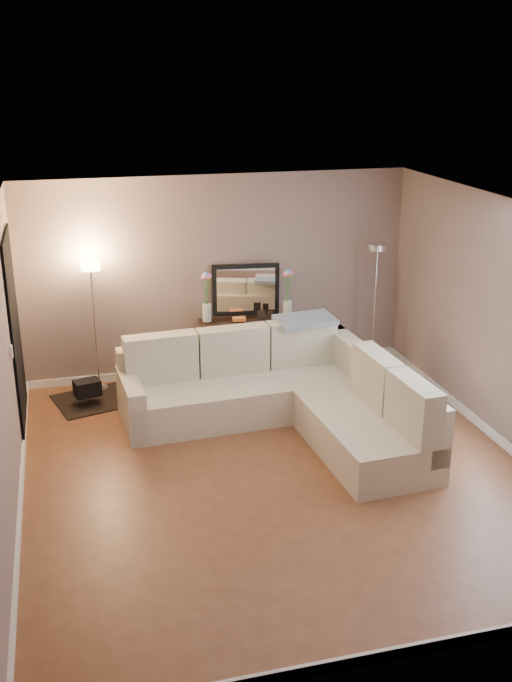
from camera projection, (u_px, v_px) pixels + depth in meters
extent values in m
cube|color=brown|center=(276.00, 469.00, 7.70)|extent=(5.00, 5.50, 0.01)
cube|color=white|center=(278.00, 213.00, 6.81)|extent=(5.00, 5.50, 0.01)
cube|color=gray|center=(218.00, 276.00, 9.77)|extent=(5.00, 0.02, 2.60)
cube|color=gray|center=(399.00, 499.00, 4.75)|extent=(5.00, 0.02, 2.60)
cube|color=gray|center=(3.00, 374.00, 6.66)|extent=(0.02, 5.50, 2.60)
cube|color=gray|center=(510.00, 327.00, 7.85)|extent=(0.02, 5.50, 2.60)
cube|color=white|center=(220.00, 367.00, 10.17)|extent=(5.00, 0.03, 0.10)
cube|color=white|center=(386.00, 655.00, 5.20)|extent=(5.00, 0.03, 0.10)
cube|color=white|center=(21.00, 497.00, 7.10)|extent=(0.03, 5.50, 0.10)
cube|color=white|center=(495.00, 436.00, 8.28)|extent=(0.03, 5.50, 0.10)
cube|color=black|center=(16.00, 333.00, 8.29)|extent=(0.02, 1.20, 2.20)
cube|color=white|center=(12.00, 351.00, 7.48)|extent=(0.02, 0.08, 0.12)
cube|color=beige|center=(244.00, 396.00, 8.86)|extent=(2.85, 1.13, 0.43)
cube|color=beige|center=(235.00, 361.00, 9.10)|extent=(2.80, 0.38, 0.60)
cube|color=beige|center=(132.00, 404.00, 8.45)|extent=(0.25, 0.98, 0.60)
cube|color=beige|center=(365.00, 436.00, 7.92)|extent=(1.07, 1.77, 0.43)
cube|color=beige|center=(379.00, 387.00, 8.36)|extent=(0.37, 2.70, 0.60)
cube|color=beige|center=(161.00, 358.00, 8.66)|extent=(0.85, 0.29, 0.56)
cube|color=beige|center=(233.00, 350.00, 8.91)|extent=(0.85, 0.29, 0.56)
cube|color=beige|center=(301.00, 342.00, 9.16)|extent=(0.85, 0.29, 0.56)
cube|color=beige|center=(376.00, 378.00, 8.12)|extent=(0.28, 0.79, 0.56)
cube|color=beige|center=(414.00, 408.00, 7.40)|extent=(0.28, 0.79, 0.56)
cube|color=gray|center=(305.00, 320.00, 9.09)|extent=(0.75, 0.49, 0.09)
cube|color=black|center=(247.00, 322.00, 9.79)|extent=(1.26, 0.47, 0.04)
cube|color=black|center=(205.00, 355.00, 9.72)|extent=(0.05, 0.05, 0.72)
cube|color=black|center=(203.00, 348.00, 9.97)|extent=(0.05, 0.05, 0.72)
cube|color=black|center=(292.00, 351.00, 9.87)|extent=(0.05, 0.05, 0.72)
cube|color=black|center=(288.00, 344.00, 10.12)|extent=(0.05, 0.05, 0.72)
cube|color=black|center=(247.00, 363.00, 9.99)|extent=(1.18, 0.43, 0.03)
cube|color=#BF3333|center=(209.00, 357.00, 9.88)|extent=(0.05, 0.15, 0.18)
cube|color=#3359A5|center=(212.00, 357.00, 9.89)|extent=(0.05, 0.15, 0.20)
cube|color=gold|center=(215.00, 356.00, 9.89)|extent=(0.06, 0.16, 0.22)
cube|color=#3F7F4C|center=(219.00, 357.00, 9.90)|extent=(0.06, 0.16, 0.18)
cube|color=#994C99|center=(223.00, 356.00, 9.90)|extent=(0.05, 0.15, 0.20)
cube|color=orange|center=(225.00, 355.00, 9.91)|extent=(0.05, 0.15, 0.22)
cube|color=#262626|center=(229.00, 356.00, 9.92)|extent=(0.06, 0.16, 0.18)
cube|color=#4C99B2|center=(233.00, 356.00, 9.92)|extent=(0.06, 0.16, 0.20)
cube|color=#B2A58C|center=(236.00, 355.00, 9.92)|extent=(0.05, 0.15, 0.22)
cube|color=brown|center=(239.00, 356.00, 9.94)|extent=(0.05, 0.15, 0.18)
cube|color=navy|center=(242.00, 355.00, 9.94)|extent=(0.06, 0.16, 0.20)
cube|color=gold|center=(246.00, 354.00, 9.94)|extent=(0.06, 0.16, 0.22)
cube|color=black|center=(246.00, 290.00, 9.81)|extent=(0.87, 0.14, 0.68)
cube|color=white|center=(246.00, 290.00, 9.79)|extent=(0.75, 0.10, 0.57)
cube|color=orange|center=(239.00, 319.00, 9.73)|extent=(0.18, 0.13, 0.04)
cube|color=black|center=(261.00, 315.00, 9.73)|extent=(0.10, 0.03, 0.12)
cube|color=black|center=(270.00, 316.00, 9.75)|extent=(0.08, 0.03, 0.10)
cylinder|color=silver|center=(207.00, 313.00, 9.67)|extent=(0.13, 0.13, 0.23)
cylinder|color=#38722D|center=(205.00, 293.00, 9.58)|extent=(0.09, 0.02, 0.39)
sphere|color=#E5598C|center=(203.00, 277.00, 9.51)|extent=(0.07, 0.07, 0.07)
cylinder|color=#38722D|center=(206.00, 292.00, 9.58)|extent=(0.05, 0.01, 0.42)
sphere|color=white|center=(205.00, 276.00, 9.50)|extent=(0.07, 0.07, 0.07)
cylinder|color=#38722D|center=(206.00, 291.00, 9.57)|extent=(0.01, 0.01, 0.44)
sphere|color=#598CE5|center=(206.00, 274.00, 9.50)|extent=(0.07, 0.07, 0.07)
cylinder|color=#38722D|center=(207.00, 293.00, 9.58)|extent=(0.05, 0.01, 0.40)
sphere|color=#E58C4C|center=(208.00, 277.00, 9.51)|extent=(0.07, 0.07, 0.07)
cylinder|color=#38722D|center=(208.00, 292.00, 9.58)|extent=(0.10, 0.02, 0.41)
sphere|color=#D866B2|center=(209.00, 276.00, 9.51)|extent=(0.07, 0.07, 0.07)
cylinder|color=silver|center=(287.00, 309.00, 9.81)|extent=(0.13, 0.13, 0.23)
cylinder|color=#38722D|center=(286.00, 289.00, 9.71)|extent=(0.09, 0.02, 0.39)
sphere|color=#E5598C|center=(285.00, 274.00, 9.64)|extent=(0.07, 0.07, 0.07)
cylinder|color=#38722D|center=(287.00, 289.00, 9.71)|extent=(0.05, 0.01, 0.42)
sphere|color=white|center=(287.00, 273.00, 9.64)|extent=(0.07, 0.07, 0.07)
cylinder|color=#38722D|center=(288.00, 288.00, 9.71)|extent=(0.01, 0.01, 0.44)
sphere|color=#598CE5|center=(288.00, 271.00, 9.64)|extent=(0.07, 0.07, 0.07)
cylinder|color=#38722D|center=(288.00, 289.00, 9.72)|extent=(0.05, 0.01, 0.40)
sphere|color=#E58C4C|center=(289.00, 274.00, 9.65)|extent=(0.07, 0.07, 0.07)
cylinder|color=#38722D|center=(289.00, 289.00, 9.72)|extent=(0.10, 0.02, 0.41)
sphere|color=#D866B2|center=(291.00, 273.00, 9.65)|extent=(0.07, 0.07, 0.07)
cylinder|color=silver|center=(100.00, 388.00, 9.60)|extent=(0.26, 0.26, 0.03)
cylinder|color=silver|center=(95.00, 330.00, 9.33)|extent=(0.03, 0.03, 1.55)
cylinder|color=#FFBF72|center=(90.00, 267.00, 9.06)|extent=(0.28, 0.28, 0.07)
cylinder|color=silver|center=(371.00, 367.00, 10.26)|extent=(0.27, 0.27, 0.03)
cylinder|color=silver|center=(374.00, 310.00, 9.98)|extent=(0.03, 0.03, 1.63)
cylinder|color=silver|center=(378.00, 247.00, 9.69)|extent=(0.29, 0.29, 0.07)
cube|color=black|center=(101.00, 399.00, 9.30)|extent=(1.23, 1.04, 0.01)
cube|color=black|center=(87.00, 388.00, 9.09)|extent=(0.34, 0.28, 0.19)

